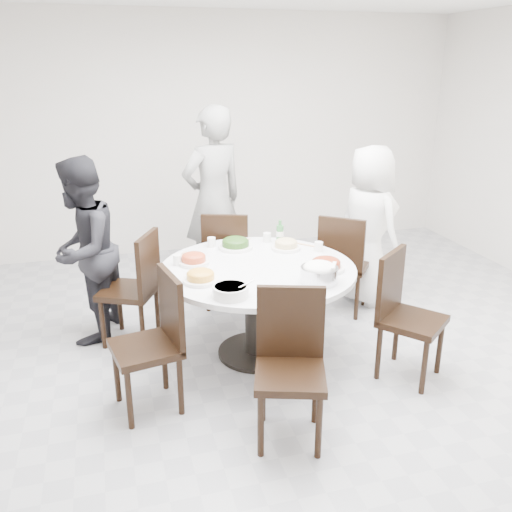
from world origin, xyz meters
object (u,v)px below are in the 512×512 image
object	(u,v)px
chair_n	(228,258)
chair_s	(290,372)
chair_sw	(145,345)
chair_se	(413,318)
chair_nw	(128,288)
diner_middle	(213,201)
dining_table	(258,311)
diner_right	(369,226)
diner_left	(83,251)
beverage_bottle	(280,232)
chair_ne	(344,262)
rice_bowl	(319,275)
soup_bowl	(231,291)

from	to	relation	value
chair_n	chair_s	xyz separation A→B (m)	(-0.09, -2.06, 0.00)
chair_n	chair_sw	bearing A→B (deg)	78.52
chair_se	chair_nw	bearing A→B (deg)	111.19
chair_s	chair_sw	bearing A→B (deg)	163.46
chair_sw	diner_middle	bearing A→B (deg)	145.11
chair_sw	chair_n	bearing A→B (deg)	138.08
dining_table	chair_s	bearing A→B (deg)	-95.35
diner_right	diner_middle	xyz separation A→B (m)	(-1.35, 0.72, 0.17)
diner_left	beverage_bottle	size ratio (longest dim) A/B	7.24
beverage_bottle	dining_table	bearing A→B (deg)	-124.74
chair_n	chair_ne	bearing A→B (deg)	177.17
chair_nw	diner_right	bearing A→B (deg)	121.84
diner_left	rice_bowl	bearing A→B (deg)	78.11
chair_sw	rice_bowl	size ratio (longest dim) A/B	3.57
chair_nw	rice_bowl	bearing A→B (deg)	80.64
chair_ne	chair_se	world-z (taller)	same
diner_middle	soup_bowl	distance (m)	1.96
chair_se	diner_left	distance (m)	2.65
diner_right	chair_se	bearing A→B (deg)	151.27
chair_sw	rice_bowl	bearing A→B (deg)	82.70
chair_s	diner_middle	bearing A→B (deg)	107.10
diner_right	diner_middle	size ratio (longest dim) A/B	0.82
chair_s	diner_middle	size ratio (longest dim) A/B	0.51
diner_right	diner_middle	distance (m)	1.54
diner_middle	diner_left	bearing A→B (deg)	10.92
soup_bowl	beverage_bottle	xyz separation A→B (m)	(0.66, 0.97, 0.07)
dining_table	chair_nw	bearing A→B (deg)	152.35
chair_ne	chair_nw	bearing A→B (deg)	40.48
diner_right	rice_bowl	xyz separation A→B (m)	(-0.97, -1.15, 0.05)
chair_n	rice_bowl	world-z (taller)	chair_n
chair_nw	diner_left	distance (m)	0.48
chair_ne	rice_bowl	xyz separation A→B (m)	(-0.67, -1.00, 0.33)
chair_s	chair_se	distance (m)	1.18
chair_n	diner_left	bearing A→B (deg)	33.46
chair_n	rice_bowl	size ratio (longest dim) A/B	3.57
chair_ne	rice_bowl	distance (m)	1.25
chair_nw	soup_bowl	world-z (taller)	chair_nw
soup_bowl	diner_right	bearing A→B (deg)	36.83
diner_middle	chair_s	bearing A→B (deg)	67.90
rice_bowl	chair_n	bearing A→B (deg)	103.73
chair_ne	diner_right	bearing A→B (deg)	-115.63
chair_sw	soup_bowl	distance (m)	0.66
chair_sw	diner_left	bearing A→B (deg)	-173.06
chair_s	beverage_bottle	world-z (taller)	beverage_bottle
chair_ne	rice_bowl	bearing A→B (deg)	94.31
chair_sw	diner_right	xyz separation A→B (m)	(2.21, 1.23, 0.29)
diner_right	beverage_bottle	bearing A→B (deg)	88.83
chair_ne	chair_s	xyz separation A→B (m)	(-1.10, -1.65, 0.00)
chair_n	diner_right	world-z (taller)	diner_right
dining_table	soup_bowl	distance (m)	0.72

